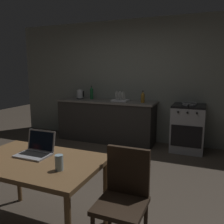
# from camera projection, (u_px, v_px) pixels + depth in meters

# --- Properties ---
(ground_plane) EXTENTS (12.00, 12.00, 0.00)m
(ground_plane) POSITION_uv_depth(u_px,v_px,m) (83.00, 185.00, 3.23)
(ground_plane) COLOR #473D33
(back_wall) EXTENTS (6.40, 0.10, 2.60)m
(back_wall) POSITION_uv_depth(u_px,v_px,m) (149.00, 82.00, 5.04)
(back_wall) COLOR gray
(back_wall) RESTS_ON ground_plane
(kitchen_counter) EXTENTS (2.16, 0.64, 0.90)m
(kitchen_counter) POSITION_uv_depth(u_px,v_px,m) (106.00, 121.00, 5.18)
(kitchen_counter) COLOR #282623
(kitchen_counter) RESTS_ON ground_plane
(stove_oven) EXTENTS (0.60, 0.62, 0.90)m
(stove_oven) POSITION_uv_depth(u_px,v_px,m) (188.00, 128.00, 4.53)
(stove_oven) COLOR gray
(stove_oven) RESTS_ON ground_plane
(dining_table) EXTENTS (1.25, 0.80, 0.73)m
(dining_table) POSITION_uv_depth(u_px,v_px,m) (36.00, 167.00, 2.21)
(dining_table) COLOR brown
(dining_table) RESTS_ON ground_plane
(chair) EXTENTS (0.40, 0.40, 0.90)m
(chair) POSITION_uv_depth(u_px,v_px,m) (124.00, 194.00, 1.98)
(chair) COLOR #2D2116
(chair) RESTS_ON ground_plane
(laptop) EXTENTS (0.32, 0.27, 0.22)m
(laptop) POSITION_uv_depth(u_px,v_px,m) (36.00, 150.00, 2.31)
(laptop) COLOR #99999E
(laptop) RESTS_ON dining_table
(electric_kettle) EXTENTS (0.17, 0.15, 0.22)m
(electric_kettle) POSITION_uv_depth(u_px,v_px,m) (80.00, 94.00, 5.33)
(electric_kettle) COLOR black
(electric_kettle) RESTS_ON kitchen_counter
(bottle) EXTENTS (0.08, 0.08, 0.24)m
(bottle) POSITION_uv_depth(u_px,v_px,m) (143.00, 97.00, 4.73)
(bottle) COLOR #8C601E
(bottle) RESTS_ON kitchen_counter
(frying_pan) EXTENTS (0.27, 0.44, 0.05)m
(frying_pan) POSITION_uv_depth(u_px,v_px,m) (189.00, 104.00, 4.43)
(frying_pan) COLOR gray
(frying_pan) RESTS_ON stove_oven
(drinking_glass) EXTENTS (0.07, 0.07, 0.13)m
(drinking_glass) POSITION_uv_depth(u_px,v_px,m) (59.00, 163.00, 1.95)
(drinking_glass) COLOR #99B7C6
(drinking_glass) RESTS_ON dining_table
(dish_rack) EXTENTS (0.34, 0.26, 0.21)m
(dish_rack) POSITION_uv_depth(u_px,v_px,m) (120.00, 99.00, 4.97)
(dish_rack) COLOR silver
(dish_rack) RESTS_ON kitchen_counter
(bottle_b) EXTENTS (0.07, 0.07, 0.30)m
(bottle_b) POSITION_uv_depth(u_px,v_px,m) (92.00, 93.00, 5.30)
(bottle_b) COLOR #19592D
(bottle_b) RESTS_ON kitchen_counter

